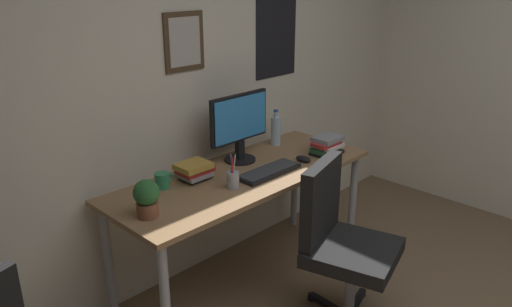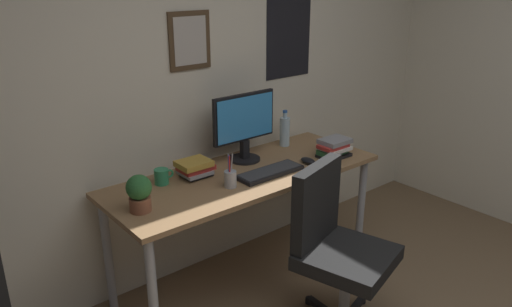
{
  "view_description": "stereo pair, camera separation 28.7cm",
  "coord_description": "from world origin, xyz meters",
  "px_view_note": "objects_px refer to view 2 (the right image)",
  "views": [
    {
      "loc": [
        -1.93,
        -0.24,
        1.9
      ],
      "look_at": [
        0.0,
        1.64,
        0.91
      ],
      "focal_mm": 34.84,
      "sensor_mm": 36.0,
      "label": 1
    },
    {
      "loc": [
        -1.72,
        -0.44,
        1.9
      ],
      "look_at": [
        0.0,
        1.64,
        0.91
      ],
      "focal_mm": 34.84,
      "sensor_mm": 36.0,
      "label": 2
    }
  ],
  "objects_px": {
    "monitor": "(244,124)",
    "potted_plant": "(139,192)",
    "pen_cup": "(230,178)",
    "computer_mouse": "(308,161)",
    "book_stack_right": "(195,168)",
    "keyboard": "(270,172)",
    "water_bottle": "(285,131)",
    "office_chair": "(335,242)",
    "coffee_mug_near": "(162,176)",
    "book_stack_left": "(334,148)"
  },
  "relations": [
    {
      "from": "water_bottle",
      "to": "coffee_mug_near",
      "type": "distance_m",
      "value": 0.99
    },
    {
      "from": "keyboard",
      "to": "coffee_mug_near",
      "type": "xyz_separation_m",
      "value": [
        -0.57,
        0.28,
        0.03
      ]
    },
    {
      "from": "keyboard",
      "to": "book_stack_right",
      "type": "height_order",
      "value": "book_stack_right"
    },
    {
      "from": "water_bottle",
      "to": "book_stack_left",
      "type": "distance_m",
      "value": 0.39
    },
    {
      "from": "book_stack_right",
      "to": "potted_plant",
      "type": "bearing_deg",
      "value": -156.44
    },
    {
      "from": "potted_plant",
      "to": "office_chair",
      "type": "bearing_deg",
      "value": -35.13
    },
    {
      "from": "keyboard",
      "to": "computer_mouse",
      "type": "distance_m",
      "value": 0.3
    },
    {
      "from": "water_bottle",
      "to": "book_stack_right",
      "type": "relative_size",
      "value": 1.21
    },
    {
      "from": "monitor",
      "to": "computer_mouse",
      "type": "bearing_deg",
      "value": -48.14
    },
    {
      "from": "water_bottle",
      "to": "potted_plant",
      "type": "xyz_separation_m",
      "value": [
        -1.24,
        -0.28,
        -0.0
      ]
    },
    {
      "from": "potted_plant",
      "to": "pen_cup",
      "type": "xyz_separation_m",
      "value": [
        0.53,
        -0.05,
        -0.05
      ]
    },
    {
      "from": "book_stack_left",
      "to": "book_stack_right",
      "type": "distance_m",
      "value": 0.93
    },
    {
      "from": "potted_plant",
      "to": "keyboard",
      "type": "bearing_deg",
      "value": -3.53
    },
    {
      "from": "pen_cup",
      "to": "book_stack_right",
      "type": "bearing_deg",
      "value": 105.81
    },
    {
      "from": "monitor",
      "to": "keyboard",
      "type": "relative_size",
      "value": 1.07
    },
    {
      "from": "office_chair",
      "to": "computer_mouse",
      "type": "height_order",
      "value": "office_chair"
    },
    {
      "from": "keyboard",
      "to": "book_stack_left",
      "type": "distance_m",
      "value": 0.52
    },
    {
      "from": "computer_mouse",
      "to": "water_bottle",
      "type": "xyz_separation_m",
      "value": [
        0.12,
        0.35,
        0.09
      ]
    },
    {
      "from": "office_chair",
      "to": "water_bottle",
      "type": "distance_m",
      "value": 1.01
    },
    {
      "from": "office_chair",
      "to": "book_stack_left",
      "type": "xyz_separation_m",
      "value": [
        0.51,
        0.49,
        0.29
      ]
    },
    {
      "from": "keyboard",
      "to": "water_bottle",
      "type": "bearing_deg",
      "value": 38.01
    },
    {
      "from": "water_bottle",
      "to": "book_stack_left",
      "type": "relative_size",
      "value": 1.13
    },
    {
      "from": "monitor",
      "to": "book_stack_left",
      "type": "distance_m",
      "value": 0.61
    },
    {
      "from": "computer_mouse",
      "to": "pen_cup",
      "type": "relative_size",
      "value": 0.55
    },
    {
      "from": "coffee_mug_near",
      "to": "pen_cup",
      "type": "height_order",
      "value": "pen_cup"
    },
    {
      "from": "keyboard",
      "to": "book_stack_right",
      "type": "distance_m",
      "value": 0.45
    },
    {
      "from": "water_bottle",
      "to": "pen_cup",
      "type": "relative_size",
      "value": 1.26
    },
    {
      "from": "office_chair",
      "to": "book_stack_right",
      "type": "distance_m",
      "value": 0.91
    },
    {
      "from": "water_bottle",
      "to": "coffee_mug_near",
      "type": "bearing_deg",
      "value": -177.46
    },
    {
      "from": "monitor",
      "to": "office_chair",
      "type": "bearing_deg",
      "value": -91.76
    },
    {
      "from": "computer_mouse",
      "to": "book_stack_right",
      "type": "relative_size",
      "value": 0.53
    },
    {
      "from": "keyboard",
      "to": "water_bottle",
      "type": "xyz_separation_m",
      "value": [
        0.42,
        0.33,
        0.09
      ]
    },
    {
      "from": "potted_plant",
      "to": "pen_cup",
      "type": "height_order",
      "value": "pen_cup"
    },
    {
      "from": "keyboard",
      "to": "book_stack_right",
      "type": "xyz_separation_m",
      "value": [
        -0.37,
        0.25,
        0.04
      ]
    },
    {
      "from": "monitor",
      "to": "potted_plant",
      "type": "height_order",
      "value": "monitor"
    },
    {
      "from": "keyboard",
      "to": "computer_mouse",
      "type": "bearing_deg",
      "value": -4.04
    },
    {
      "from": "book_stack_right",
      "to": "water_bottle",
      "type": "bearing_deg",
      "value": 5.51
    },
    {
      "from": "monitor",
      "to": "potted_plant",
      "type": "bearing_deg",
      "value": -164.85
    },
    {
      "from": "office_chair",
      "to": "keyboard",
      "type": "relative_size",
      "value": 2.21
    },
    {
      "from": "monitor",
      "to": "coffee_mug_near",
      "type": "xyz_separation_m",
      "value": [
        -0.6,
        0.0,
        -0.19
      ]
    },
    {
      "from": "coffee_mug_near",
      "to": "potted_plant",
      "type": "xyz_separation_m",
      "value": [
        -0.26,
        -0.23,
        0.06
      ]
    },
    {
      "from": "water_bottle",
      "to": "keyboard",
      "type": "bearing_deg",
      "value": -141.99
    },
    {
      "from": "water_bottle",
      "to": "pen_cup",
      "type": "bearing_deg",
      "value": -155.36
    },
    {
      "from": "pen_cup",
      "to": "book_stack_right",
      "type": "relative_size",
      "value": 0.96
    },
    {
      "from": "office_chair",
      "to": "monitor",
      "type": "distance_m",
      "value": 0.94
    },
    {
      "from": "potted_plant",
      "to": "pen_cup",
      "type": "distance_m",
      "value": 0.54
    },
    {
      "from": "pen_cup",
      "to": "potted_plant",
      "type": "bearing_deg",
      "value": 174.45
    },
    {
      "from": "office_chair",
      "to": "pen_cup",
      "type": "distance_m",
      "value": 0.67
    },
    {
      "from": "pen_cup",
      "to": "water_bottle",
      "type": "bearing_deg",
      "value": 24.64
    },
    {
      "from": "potted_plant",
      "to": "book_stack_right",
      "type": "height_order",
      "value": "potted_plant"
    }
  ]
}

